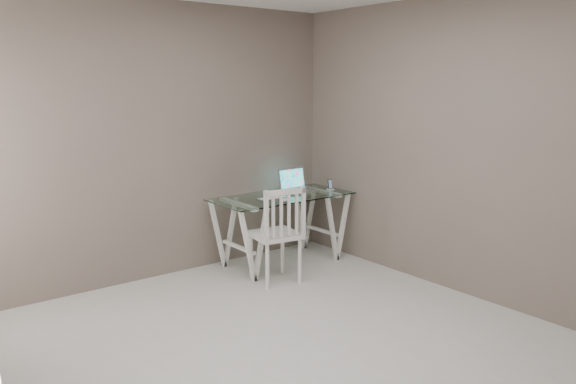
# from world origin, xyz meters

# --- Properties ---
(room) EXTENTS (4.50, 4.52, 2.71)m
(room) POSITION_xyz_m (-0.06, 0.02, 1.72)
(room) COLOR beige
(room) RESTS_ON ground
(desk) EXTENTS (1.50, 0.70, 0.75)m
(desk) POSITION_xyz_m (1.20, 1.80, 0.38)
(desk) COLOR silver
(desk) RESTS_ON ground
(chair) EXTENTS (0.50, 0.50, 0.96)m
(chair) POSITION_xyz_m (0.81, 1.34, 0.53)
(chair) COLOR white
(chair) RESTS_ON ground
(laptop) EXTENTS (0.35, 0.30, 0.25)m
(laptop) POSITION_xyz_m (1.48, 1.90, 0.81)
(laptop) COLOR silver
(laptop) RESTS_ON desk
(keyboard) EXTENTS (0.31, 0.13, 0.01)m
(keyboard) POSITION_xyz_m (1.02, 1.75, 0.75)
(keyboard) COLOR silver
(keyboard) RESTS_ON desk
(mouse) EXTENTS (0.10, 0.06, 0.03)m
(mouse) POSITION_xyz_m (1.04, 1.55, 0.76)
(mouse) COLOR silver
(mouse) RESTS_ON desk
(phone_dock) EXTENTS (0.06, 0.06, 0.12)m
(phone_dock) POSITION_xyz_m (1.82, 1.73, 0.78)
(phone_dock) COLOR white
(phone_dock) RESTS_ON desk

